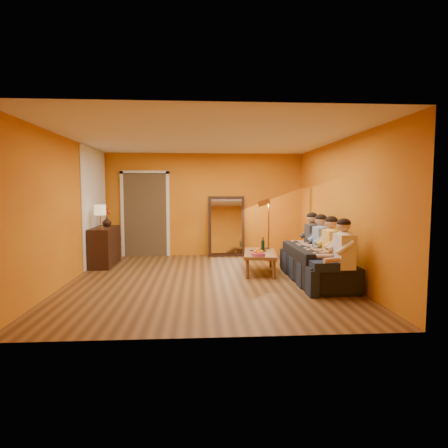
{
  "coord_description": "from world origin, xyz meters",
  "views": [
    {
      "loc": [
        -0.13,
        -6.83,
        1.64
      ],
      "look_at": [
        0.35,
        0.5,
        1.0
      ],
      "focal_mm": 30.0,
      "sensor_mm": 36.0,
      "label": 1
    }
  ],
  "objects": [
    {
      "name": "dog",
      "position": [
        1.86,
        0.14,
        0.31
      ],
      "size": [
        0.44,
        0.58,
        0.61
      ],
      "primitive_type": null,
      "rotation": [
        0.0,
        0.0,
        -0.23
      ],
      "color": "#A27849",
      "rests_on": "floor"
    },
    {
      "name": "laptop",
      "position": [
        1.26,
        0.92,
        0.43
      ],
      "size": [
        0.35,
        0.32,
        0.02
      ],
      "primitive_type": "imported",
      "rotation": [
        0.0,
        0.0,
        0.58
      ],
      "color": "black",
      "rests_on": "coffee_table"
    },
    {
      "name": "door_jamb_right",
      "position": [
        -0.93,
        2.71,
        1.05
      ],
      "size": [
        0.08,
        0.06,
        2.2
      ],
      "primitive_type": "cube",
      "color": "white",
      "rests_on": "wall_back"
    },
    {
      "name": "flowers",
      "position": [
        -2.24,
        1.8,
        1.19
      ],
      "size": [
        0.17,
        0.17,
        0.45
      ],
      "primitive_type": null,
      "color": "#A52512",
      "rests_on": "vase"
    },
    {
      "name": "table_lamp",
      "position": [
        -2.24,
        1.25,
        1.1
      ],
      "size": [
        0.24,
        0.24,
        0.51
      ],
      "primitive_type": null,
      "color": "beige",
      "rests_on": "sideboard"
    },
    {
      "name": "book_mid",
      "position": [
        0.91,
        0.38,
        0.45
      ],
      "size": [
        0.24,
        0.29,
        0.02
      ],
      "primitive_type": "imported",
      "rotation": [
        0.0,
        0.0,
        -0.2
      ],
      "color": "#A52512",
      "rests_on": "book_lower"
    },
    {
      "name": "vase",
      "position": [
        -2.24,
        1.8,
        0.96
      ],
      "size": [
        0.2,
        0.2,
        0.21
      ],
      "primitive_type": "imported",
      "color": "black",
      "rests_on": "sideboard"
    },
    {
      "name": "book_upper",
      "position": [
        0.9,
        0.36,
        0.47
      ],
      "size": [
        0.25,
        0.27,
        0.02
      ],
      "primitive_type": "imported",
      "rotation": [
        0.0,
        0.0,
        0.49
      ],
      "color": "black",
      "rests_on": "book_mid"
    },
    {
      "name": "door_jamb_left",
      "position": [
        -2.07,
        2.71,
        1.05
      ],
      "size": [
        0.08,
        0.06,
        2.2
      ],
      "primitive_type": "cube",
      "color": "white",
      "rests_on": "wall_back"
    },
    {
      "name": "sofa",
      "position": [
        2.0,
        -0.17,
        0.32
      ],
      "size": [
        2.21,
        0.87,
        0.65
      ],
      "primitive_type": "imported",
      "rotation": [
        0.0,
        0.0,
        1.57
      ],
      "color": "black",
      "rests_on": "floor"
    },
    {
      "name": "mirror_frame",
      "position": [
        0.55,
        2.63,
        0.76
      ],
      "size": [
        0.92,
        0.27,
        1.51
      ],
      "primitive_type": "cube",
      "rotation": [
        -0.14,
        0.0,
        0.0
      ],
      "color": "black",
      "rests_on": "floor"
    },
    {
      "name": "person_far_left",
      "position": [
        2.13,
        -1.17,
        0.61
      ],
      "size": [
        0.7,
        0.44,
        1.22
      ],
      "primitive_type": null,
      "color": "silver",
      "rests_on": "sofa"
    },
    {
      "name": "tumbler",
      "position": [
        1.2,
        0.69,
        0.46
      ],
      "size": [
        0.1,
        0.1,
        0.08
      ],
      "primitive_type": "imported",
      "rotation": [
        0.0,
        0.0,
        0.1
      ],
      "color": "#B27F3F",
      "rests_on": "coffee_table"
    },
    {
      "name": "room_shell",
      "position": [
        0.0,
        0.37,
        1.3
      ],
      "size": [
        5.0,
        5.5,
        2.6
      ],
      "color": "brown",
      "rests_on": "ground"
    },
    {
      "name": "mirror_glass",
      "position": [
        0.55,
        2.59,
        0.76
      ],
      "size": [
        0.78,
        0.21,
        1.35
      ],
      "primitive_type": "cube",
      "rotation": [
        -0.14,
        0.0,
        0.0
      ],
      "color": "white",
      "rests_on": "mirror_frame"
    },
    {
      "name": "white_accent",
      "position": [
        -2.48,
        1.75,
        1.3
      ],
      "size": [
        0.02,
        1.9,
        2.58
      ],
      "primitive_type": "cube",
      "color": "white",
      "rests_on": "wall_left"
    },
    {
      "name": "doorway_recess",
      "position": [
        -1.5,
        2.83,
        1.05
      ],
      "size": [
        1.06,
        0.3,
        2.1
      ],
      "primitive_type": "cube",
      "color": "#3F2D19",
      "rests_on": "floor"
    },
    {
      "name": "door_header",
      "position": [
        -1.5,
        2.71,
        2.12
      ],
      "size": [
        1.22,
        0.06,
        0.08
      ],
      "primitive_type": "cube",
      "color": "white",
      "rests_on": "wall_back"
    },
    {
      "name": "wine_bottle",
      "position": [
        1.13,
        0.52,
        0.58
      ],
      "size": [
        0.07,
        0.07,
        0.31
      ],
      "primitive_type": "cylinder",
      "color": "black",
      "rests_on": "coffee_table"
    },
    {
      "name": "person_far_right",
      "position": [
        2.13,
        0.48,
        0.61
      ],
      "size": [
        0.7,
        0.44,
        1.22
      ],
      "primitive_type": null,
      "color": "#2F2E33",
      "rests_on": "sofa"
    },
    {
      "name": "floor_lamp",
      "position": [
        1.5,
        1.88,
        0.72
      ],
      "size": [
        0.33,
        0.28,
        1.44
      ],
      "primitive_type": null,
      "rotation": [
        0.0,
        0.0,
        -0.14
      ],
      "color": "#AC6F32",
      "rests_on": "floor"
    },
    {
      "name": "book_lower",
      "position": [
        0.9,
        0.37,
        0.43
      ],
      "size": [
        0.19,
        0.25,
        0.02
      ],
      "primitive_type": "imported",
      "rotation": [
        0.0,
        0.0,
        -0.03
      ],
      "color": "black",
      "rests_on": "coffee_table"
    },
    {
      "name": "person_mid_left",
      "position": [
        2.13,
        -0.62,
        0.61
      ],
      "size": [
        0.7,
        0.44,
        1.22
      ],
      "primitive_type": null,
      "color": "#F2C150",
      "rests_on": "sofa"
    },
    {
      "name": "fruit_bowl",
      "position": [
        0.98,
        0.12,
        0.5
      ],
      "size": [
        0.26,
        0.26,
        0.16
      ],
      "primitive_type": null,
      "color": "#C34578",
      "rests_on": "coffee_table"
    },
    {
      "name": "person_mid_right",
      "position": [
        2.13,
        -0.07,
        0.61
      ],
      "size": [
        0.7,
        0.44,
        1.22
      ],
      "primitive_type": null,
      "color": "#7C92C0",
      "rests_on": "sofa"
    },
    {
      "name": "sideboard",
      "position": [
        -2.24,
        1.55,
        0.42
      ],
      "size": [
        0.44,
        1.18,
        0.85
      ],
      "primitive_type": "cube",
      "color": "black",
      "rests_on": "floor"
    },
    {
      "name": "coffee_table",
      "position": [
        1.08,
        0.57,
        0.21
      ],
      "size": [
        0.78,
        1.29,
        0.42
      ],
      "primitive_type": null,
      "rotation": [
        0.0,
        0.0,
        -0.13
      ],
      "color": "brown",
      "rests_on": "floor"
    }
  ]
}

